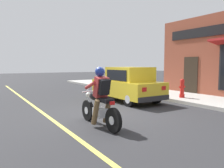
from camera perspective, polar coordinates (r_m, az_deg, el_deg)
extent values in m
plane|color=#2B2B2D|center=(7.49, -1.45, -7.88)|extent=(80.00, 80.00, 0.00)
cube|color=#ADAAA3|center=(12.82, 11.28, -2.23)|extent=(2.60, 22.00, 0.14)
cube|color=#D1C64C|center=(9.64, -20.06, -5.24)|extent=(0.12, 19.80, 0.01)
cube|color=#2D2319|center=(12.74, 19.83, 1.94)|extent=(0.04, 0.90, 2.10)
cylinder|color=black|center=(6.63, -6.32, -6.86)|extent=(0.11, 0.62, 0.62)
cylinder|color=silver|center=(6.63, -6.32, -6.86)|extent=(0.12, 0.22, 0.22)
cylinder|color=black|center=(5.45, 0.35, -9.47)|extent=(0.11, 0.62, 0.62)
cylinder|color=silver|center=(5.45, 0.35, -9.47)|extent=(0.12, 0.22, 0.22)
cube|color=silver|center=(5.97, -3.09, -7.39)|extent=(0.29, 0.41, 0.24)
ellipsoid|color=black|center=(6.11, -4.27, -3.20)|extent=(0.31, 0.53, 0.24)
cube|color=black|center=(5.70, -1.96, -4.19)|extent=(0.27, 0.57, 0.10)
cylinder|color=silver|center=(6.49, -5.95, -4.29)|extent=(0.08, 0.33, 0.68)
cylinder|color=silver|center=(6.34, -5.48, -1.95)|extent=(0.56, 0.05, 0.04)
sphere|color=silver|center=(6.51, -6.16, -2.84)|extent=(0.16, 0.16, 0.16)
cylinder|color=silver|center=(5.74, 0.33, -8.92)|extent=(0.09, 0.55, 0.08)
cube|color=red|center=(5.40, 0.06, -5.03)|extent=(0.12, 0.06, 0.08)
cylinder|color=brown|center=(5.81, -4.30, -7.34)|extent=(0.15, 0.35, 0.71)
cylinder|color=brown|center=(5.99, -1.25, -6.96)|extent=(0.15, 0.35, 0.71)
cube|color=#B23333|center=(5.81, -2.88, -0.83)|extent=(0.35, 0.33, 0.57)
cylinder|color=#B23333|center=(5.92, -5.71, -0.35)|extent=(0.10, 0.52, 0.26)
cylinder|color=#B23333|center=(6.12, -2.37, -0.16)|extent=(0.10, 0.52, 0.26)
sphere|color=navy|center=(5.84, -3.19, 3.23)|extent=(0.26, 0.26, 0.26)
cube|color=black|center=(5.67, -2.07, -0.77)|extent=(0.28, 0.25, 0.42)
cylinder|color=black|center=(10.76, -3.14, -2.29)|extent=(0.19, 0.60, 0.60)
cylinder|color=silver|center=(10.76, -3.14, -2.29)|extent=(0.20, 0.33, 0.33)
cylinder|color=black|center=(11.53, 3.13, -1.80)|extent=(0.19, 0.60, 0.60)
cylinder|color=silver|center=(11.53, 3.13, -1.80)|extent=(0.20, 0.33, 0.33)
cylinder|color=black|center=(8.76, 4.54, -3.99)|extent=(0.19, 0.60, 0.60)
cylinder|color=silver|center=(8.76, 4.54, -3.99)|extent=(0.20, 0.33, 0.33)
cylinder|color=black|center=(9.69, 11.39, -3.21)|extent=(0.19, 0.60, 0.60)
cylinder|color=silver|center=(9.69, 11.39, -3.21)|extent=(0.20, 0.33, 0.33)
cube|color=gold|center=(10.11, 3.75, -1.06)|extent=(1.68, 3.72, 0.70)
cube|color=gold|center=(9.86, 4.62, 2.51)|extent=(1.46, 1.92, 0.66)
cube|color=black|center=(10.57, 1.79, 2.42)|extent=(1.33, 0.36, 0.51)
cube|color=black|center=(9.44, 1.10, 2.29)|extent=(0.05, 1.52, 0.46)
cube|color=black|center=(10.31, 7.85, 2.48)|extent=(0.05, 1.52, 0.46)
cube|color=silver|center=(11.39, -3.84, 0.24)|extent=(0.24, 0.04, 0.14)
cube|color=red|center=(8.33, 8.45, -1.45)|extent=(0.20, 0.04, 0.16)
cube|color=silver|center=(11.91, 0.47, 0.46)|extent=(0.24, 0.04, 0.14)
cube|color=red|center=(9.02, 13.35, -1.03)|extent=(0.20, 0.04, 0.16)
cube|color=#28282B|center=(11.65, -1.56, -1.47)|extent=(1.61, 0.14, 0.20)
cube|color=#28282B|center=(8.74, 10.82, -3.76)|extent=(1.61, 0.14, 0.20)
cylinder|color=red|center=(10.78, 17.80, -2.94)|extent=(0.24, 0.24, 0.16)
cylinder|color=red|center=(10.74, 17.85, -0.99)|extent=(0.18, 0.18, 0.58)
sphere|color=red|center=(10.71, 17.90, 0.77)|extent=(0.20, 0.20, 0.20)
cylinder|color=red|center=(10.64, 17.40, -0.76)|extent=(0.10, 0.08, 0.08)
cylinder|color=red|center=(10.83, 18.30, -0.68)|extent=(0.10, 0.08, 0.08)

